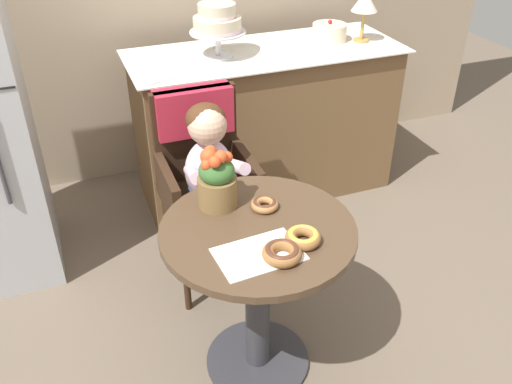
{
  "coord_description": "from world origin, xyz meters",
  "views": [
    {
      "loc": [
        -0.57,
        -1.48,
        1.91
      ],
      "look_at": [
        0.05,
        0.15,
        0.77
      ],
      "focal_mm": 38.46,
      "sensor_mm": 36.0,
      "label": 1
    }
  ],
  "objects_px": {
    "cafe_table": "(258,272)",
    "round_layer_cake": "(329,32)",
    "donut_mid": "(265,204)",
    "wicker_chair": "(202,159)",
    "donut_side": "(282,252)",
    "seated_child": "(211,167)",
    "tiered_cake_stand": "(217,22)",
    "table_lamp": "(365,3)",
    "flower_vase": "(217,179)",
    "donut_front": "(303,237)"
  },
  "relations": [
    {
      "from": "donut_mid",
      "to": "round_layer_cake",
      "type": "bearing_deg",
      "value": 54.02
    },
    {
      "from": "wicker_chair",
      "to": "table_lamp",
      "type": "bearing_deg",
      "value": 30.06
    },
    {
      "from": "donut_mid",
      "to": "donut_side",
      "type": "relative_size",
      "value": 0.78
    },
    {
      "from": "donut_mid",
      "to": "seated_child",
      "type": "bearing_deg",
      "value": 100.71
    },
    {
      "from": "flower_vase",
      "to": "tiered_cake_stand",
      "type": "height_order",
      "value": "tiered_cake_stand"
    },
    {
      "from": "donut_front",
      "to": "tiered_cake_stand",
      "type": "relative_size",
      "value": 0.42
    },
    {
      "from": "donut_front",
      "to": "donut_side",
      "type": "height_order",
      "value": "donut_side"
    },
    {
      "from": "donut_front",
      "to": "round_layer_cake",
      "type": "bearing_deg",
      "value": 60.1
    },
    {
      "from": "wicker_chair",
      "to": "seated_child",
      "type": "height_order",
      "value": "seated_child"
    },
    {
      "from": "donut_side",
      "to": "tiered_cake_stand",
      "type": "distance_m",
      "value": 1.55
    },
    {
      "from": "donut_side",
      "to": "round_layer_cake",
      "type": "bearing_deg",
      "value": 58.12
    },
    {
      "from": "seated_child",
      "to": "tiered_cake_stand",
      "type": "bearing_deg",
      "value": 69.44
    },
    {
      "from": "flower_vase",
      "to": "wicker_chair",
      "type": "bearing_deg",
      "value": 81.34
    },
    {
      "from": "donut_mid",
      "to": "round_layer_cake",
      "type": "xyz_separation_m",
      "value": [
        0.89,
        1.23,
        0.21
      ]
    },
    {
      "from": "cafe_table",
      "to": "donut_mid",
      "type": "xyz_separation_m",
      "value": [
        0.07,
        0.11,
        0.23
      ]
    },
    {
      "from": "wicker_chair",
      "to": "round_layer_cake",
      "type": "height_order",
      "value": "round_layer_cake"
    },
    {
      "from": "cafe_table",
      "to": "donut_side",
      "type": "relative_size",
      "value": 5.33
    },
    {
      "from": "donut_side",
      "to": "flower_vase",
      "type": "height_order",
      "value": "flower_vase"
    },
    {
      "from": "round_layer_cake",
      "to": "table_lamp",
      "type": "xyz_separation_m",
      "value": [
        0.17,
        -0.08,
        0.17
      ]
    },
    {
      "from": "donut_mid",
      "to": "round_layer_cake",
      "type": "distance_m",
      "value": 1.54
    },
    {
      "from": "wicker_chair",
      "to": "table_lamp",
      "type": "xyz_separation_m",
      "value": [
        1.14,
        0.56,
        0.48
      ]
    },
    {
      "from": "wicker_chair",
      "to": "donut_side",
      "type": "xyz_separation_m",
      "value": [
        0.03,
        -0.88,
        0.1
      ]
    },
    {
      "from": "seated_child",
      "to": "wicker_chair",
      "type": "bearing_deg",
      "value": 90.0
    },
    {
      "from": "seated_child",
      "to": "flower_vase",
      "type": "relative_size",
      "value": 3.01
    },
    {
      "from": "cafe_table",
      "to": "table_lamp",
      "type": "distance_m",
      "value": 1.79
    },
    {
      "from": "wicker_chair",
      "to": "seated_child",
      "type": "bearing_deg",
      "value": -86.0
    },
    {
      "from": "donut_front",
      "to": "flower_vase",
      "type": "relative_size",
      "value": 0.52
    },
    {
      "from": "seated_child",
      "to": "round_layer_cake",
      "type": "distance_m",
      "value": 1.29
    },
    {
      "from": "seated_child",
      "to": "round_layer_cake",
      "type": "relative_size",
      "value": 3.62
    },
    {
      "from": "flower_vase",
      "to": "round_layer_cake",
      "type": "bearing_deg",
      "value": 47.39
    },
    {
      "from": "cafe_table",
      "to": "round_layer_cake",
      "type": "bearing_deg",
      "value": 54.26
    },
    {
      "from": "tiered_cake_stand",
      "to": "donut_mid",
      "type": "bearing_deg",
      "value": -99.68
    },
    {
      "from": "tiered_cake_stand",
      "to": "wicker_chair",
      "type": "bearing_deg",
      "value": -115.24
    },
    {
      "from": "seated_child",
      "to": "round_layer_cake",
      "type": "height_order",
      "value": "round_layer_cake"
    },
    {
      "from": "flower_vase",
      "to": "round_layer_cake",
      "type": "distance_m",
      "value": 1.56
    },
    {
      "from": "seated_child",
      "to": "donut_front",
      "type": "height_order",
      "value": "seated_child"
    },
    {
      "from": "cafe_table",
      "to": "wicker_chair",
      "type": "distance_m",
      "value": 0.71
    },
    {
      "from": "cafe_table",
      "to": "tiered_cake_stand",
      "type": "xyz_separation_m",
      "value": [
        0.27,
        1.3,
        0.58
      ]
    },
    {
      "from": "tiered_cake_stand",
      "to": "round_layer_cake",
      "type": "height_order",
      "value": "tiered_cake_stand"
    },
    {
      "from": "wicker_chair",
      "to": "donut_mid",
      "type": "distance_m",
      "value": 0.6
    },
    {
      "from": "donut_front",
      "to": "tiered_cake_stand",
      "type": "distance_m",
      "value": 1.49
    },
    {
      "from": "cafe_table",
      "to": "donut_mid",
      "type": "bearing_deg",
      "value": 57.18
    },
    {
      "from": "wicker_chair",
      "to": "round_layer_cake",
      "type": "relative_size",
      "value": 4.75
    },
    {
      "from": "wicker_chair",
      "to": "table_lamp",
      "type": "distance_m",
      "value": 1.36
    },
    {
      "from": "cafe_table",
      "to": "tiered_cake_stand",
      "type": "relative_size",
      "value": 2.4
    },
    {
      "from": "donut_mid",
      "to": "table_lamp",
      "type": "relative_size",
      "value": 0.37
    },
    {
      "from": "table_lamp",
      "to": "round_layer_cake",
      "type": "bearing_deg",
      "value": 153.47
    },
    {
      "from": "flower_vase",
      "to": "table_lamp",
      "type": "relative_size",
      "value": 0.85
    },
    {
      "from": "donut_mid",
      "to": "table_lamp",
      "type": "height_order",
      "value": "table_lamp"
    },
    {
      "from": "donut_mid",
      "to": "tiered_cake_stand",
      "type": "xyz_separation_m",
      "value": [
        0.2,
        1.19,
        0.35
      ]
    }
  ]
}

